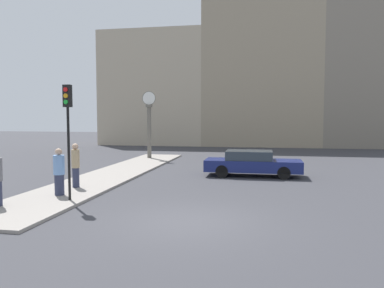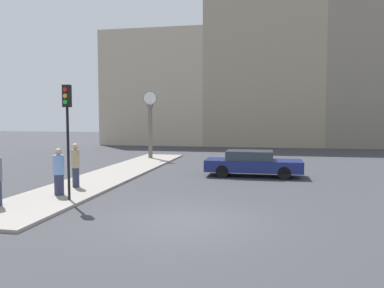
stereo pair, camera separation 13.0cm
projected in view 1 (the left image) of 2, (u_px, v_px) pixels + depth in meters
The scene contains 8 objects.
ground_plane at pixel (189, 221), 10.70m from camera, with size 120.00×120.00×0.00m, color #38383D.
sidewalk_corner at pixel (114, 174), 19.28m from camera, with size 2.86×19.47×0.10m, color gray.
building_row at pixel (254, 71), 38.68m from camera, with size 30.37×5.00×16.99m.
sedan_car at pixel (252, 163), 18.83m from camera, with size 4.78×1.72×1.29m.
traffic_light_near at pixel (68, 118), 12.81m from camera, with size 0.26×0.24×3.98m.
street_clock at pixel (149, 124), 26.33m from camera, with size 0.97×0.38×4.69m.
pedestrian_blue_stripe at pixel (59, 172), 13.76m from camera, with size 0.40×0.40×1.73m.
pedestrian_tan_coat at pixel (76, 165), 15.30m from camera, with size 0.33×0.33×1.80m.
Camera 1 is at (2.04, -10.32, 2.97)m, focal length 35.00 mm.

